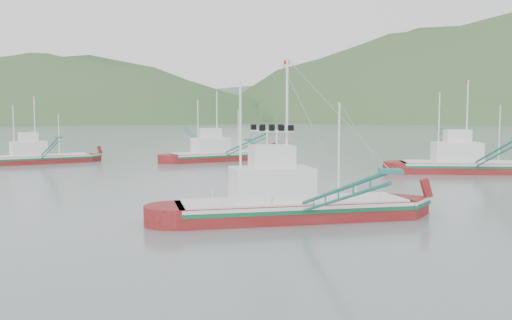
# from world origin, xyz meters

# --- Properties ---
(ground) EXTENTS (1200.00, 1200.00, 0.00)m
(ground) POSITION_xyz_m (0.00, 0.00, 0.00)
(ground) COLOR slate
(ground) RESTS_ON ground
(main_boat) EXTENTS (15.35, 26.27, 10.88)m
(main_boat) POSITION_xyz_m (2.71, -1.02, 2.09)
(main_boat) COLOR maroon
(main_boat) RESTS_ON ground
(bg_boat_far) EXTENTS (18.28, 23.64, 10.54)m
(bg_boat_far) POSITION_xyz_m (-7.39, 42.40, 2.23)
(bg_boat_far) COLOR maroon
(bg_boat_far) RESTS_ON ground
(bg_boat_right) EXTENTS (15.30, 27.62, 11.17)m
(bg_boat_right) POSITION_xyz_m (22.44, 28.02, 1.53)
(bg_boat_right) COLOR maroon
(bg_boat_right) RESTS_ON ground
(bg_boat_left) EXTENTS (17.28, 21.27, 9.60)m
(bg_boat_left) POSITION_xyz_m (-30.98, 36.89, 2.04)
(bg_boat_left) COLOR maroon
(bg_boat_left) RESTS_ON ground
(headland_left) EXTENTS (448.00, 308.00, 210.00)m
(headland_left) POSITION_xyz_m (-180.00, 360.00, 0.00)
(headland_left) COLOR #36582D
(headland_left) RESTS_ON ground
(ridge_distant) EXTENTS (960.00, 400.00, 240.00)m
(ridge_distant) POSITION_xyz_m (30.00, 560.00, 0.00)
(ridge_distant) COLOR slate
(ridge_distant) RESTS_ON ground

